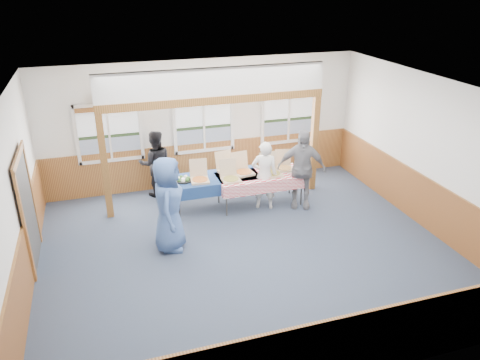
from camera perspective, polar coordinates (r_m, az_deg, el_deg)
name	(u,v)px	position (r m, az deg, el deg)	size (l,w,h in m)	color
floor	(247,250)	(9.42, 0.83, -8.53)	(8.00, 8.00, 0.00)	#2C3648
ceiling	(248,91)	(8.16, 0.96, 10.79)	(8.00, 8.00, 0.00)	white
wall_back	(203,124)	(11.84, -4.49, 6.88)	(8.00, 8.00, 0.00)	silver
wall_front	(339,287)	(5.88, 11.96, -12.63)	(8.00, 8.00, 0.00)	silver
wall_left	(13,206)	(8.42, -25.94, -2.87)	(8.00, 8.00, 0.00)	silver
wall_right	(429,154)	(10.55, 22.01, 3.01)	(8.00, 8.00, 0.00)	silver
wainscot_back	(205,163)	(12.16, -4.30, 2.11)	(7.98, 0.05, 1.10)	brown
wainscot_front	(331,352)	(6.57, 11.03, -19.90)	(7.98, 0.05, 1.10)	brown
wainscot_left	(27,260)	(8.90, -24.56, -8.91)	(0.05, 6.98, 1.10)	brown
wainscot_right	(420,199)	(10.92, 21.07, -2.15)	(0.05, 6.98, 1.10)	brown
cased_opening	(27,211)	(9.45, -24.50, -3.47)	(0.06, 1.30, 2.10)	#323232
window_left	(109,129)	(11.51, -15.72, 5.95)	(1.56, 0.10, 1.46)	silver
window_mid	(204,121)	(11.78, -4.45, 7.18)	(1.56, 0.10, 1.46)	silver
window_right	(289,113)	(12.47, 5.98, 8.08)	(1.56, 0.10, 1.46)	silver
post_left	(105,167)	(10.57, -16.17, 1.54)	(0.15, 0.15, 2.40)	brown
post_right	(314,144)	(11.70, 9.00, 4.38)	(0.15, 0.15, 2.40)	brown
cross_beam	(215,100)	(10.48, -3.10, 9.71)	(5.15, 0.18, 0.18)	brown
table_left	(215,179)	(10.81, -3.01, 0.15)	(2.19, 1.39, 0.76)	#323232
table_right	(260,177)	(10.92, 2.46, 0.42)	(2.18, 1.46, 0.76)	#323232
pizza_box_a	(200,178)	(10.58, -4.95, 0.25)	(0.45, 0.53, 0.44)	#C8B385
pizza_box_b	(228,170)	(10.98, -1.52, 1.26)	(0.51, 0.59, 0.46)	#C8B385
pizza_box_c	(230,177)	(10.57, -1.18, 0.33)	(0.40, 0.49, 0.44)	#C8B385
pizza_box_d	(243,171)	(10.94, 0.37, 1.16)	(0.48, 0.56, 0.46)	#C8B385
pizza_box_e	(271,172)	(10.89, 3.84, 1.02)	(0.43, 0.53, 0.47)	#C8B385
pizza_box_f	(284,166)	(11.22, 5.39, 1.65)	(0.47, 0.54, 0.42)	#C8B385
veggie_tray	(183,179)	(10.63, -6.93, 0.07)	(0.42, 0.42, 0.09)	black
drink_glass	(298,171)	(10.96, 7.10, 1.07)	(0.07, 0.07, 0.15)	brown
woman_white	(264,175)	(10.71, 3.00, 0.55)	(0.59, 0.39, 1.63)	silver
woman_black	(156,164)	(11.51, -10.25, 1.97)	(0.80, 0.63, 1.65)	black
man_blue	(168,204)	(9.13, -8.73, -2.97)	(0.94, 0.61, 1.93)	#3B5994
person_grey	(301,169)	(10.81, 7.48, 1.36)	(1.11, 0.46, 1.89)	gray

